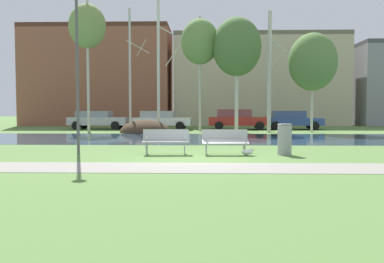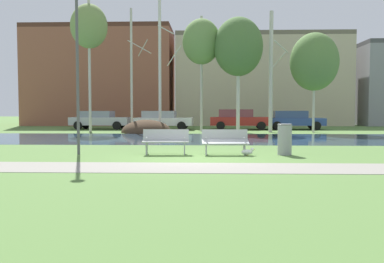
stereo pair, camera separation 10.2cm
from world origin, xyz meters
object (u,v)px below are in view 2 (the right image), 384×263
at_px(trash_bin, 285,139).
at_px(parked_sedan_second_white, 163,120).
at_px(bench_left, 166,141).
at_px(parked_van_nearest_silver, 100,119).
at_px(parked_wagon_fourth_blue, 293,120).
at_px(seagull, 248,152).
at_px(streetlamp, 77,36).
at_px(bench_right, 225,141).
at_px(parked_hatch_third_red, 239,119).

relative_size(trash_bin, parked_sedan_second_white, 0.24).
relative_size(bench_left, parked_van_nearest_silver, 0.35).
xyz_separation_m(parked_sedan_second_white, parked_wagon_fourth_blue, (10.02, 0.45, 0.00)).
relative_size(seagull, streetlamp, 0.08).
bearing_deg(streetlamp, bench_right, 0.89).
relative_size(trash_bin, seagull, 2.25).
relative_size(bench_left, parked_wagon_fourth_blue, 0.36).
bearing_deg(parked_van_nearest_silver, parked_sedan_second_white, -4.15).
height_order(bench_right, parked_wagon_fourth_blue, parked_wagon_fourth_blue).
bearing_deg(parked_sedan_second_white, parked_van_nearest_silver, 175.85).
relative_size(trash_bin, parked_hatch_third_red, 0.23).
relative_size(parked_van_nearest_silver, parked_sedan_second_white, 1.04).
bearing_deg(parked_sedan_second_white, bench_left, -83.54).
distance_m(seagull, streetlamp, 7.06).
height_order(streetlamp, parked_sedan_second_white, streetlamp).
distance_m(bench_right, streetlamp, 6.24).
bearing_deg(parked_sedan_second_white, bench_right, -76.94).
bearing_deg(bench_left, trash_bin, 0.53).
distance_m(bench_left, bench_right, 2.06).
bearing_deg(trash_bin, seagull, -167.33).
height_order(bench_right, seagull, bench_right).
xyz_separation_m(streetlamp, parked_van_nearest_silver, (-3.87, 17.76, -3.32)).
height_order(trash_bin, parked_van_nearest_silver, parked_van_nearest_silver).
xyz_separation_m(bench_right, parked_wagon_fourth_blue, (6.00, 17.78, 0.28)).
bearing_deg(trash_bin, streetlamp, -179.06).
relative_size(bench_right, parked_hatch_third_red, 0.35).
distance_m(bench_right, parked_sedan_second_white, 17.79).
relative_size(bench_left, trash_bin, 1.52).
distance_m(bench_left, parked_hatch_third_red, 18.02).
height_order(trash_bin, seagull, trash_bin).
bearing_deg(parked_hatch_third_red, parked_van_nearest_silver, 179.49).
distance_m(parked_hatch_third_red, parked_wagon_fourth_blue, 4.17).
bearing_deg(parked_hatch_third_red, seagull, -93.46).
xyz_separation_m(bench_right, seagull, (0.76, -0.25, -0.34)).
bearing_deg(bench_left, bench_right, 0.00).
bearing_deg(seagull, parked_hatch_third_red, 86.54).
distance_m(streetlamp, parked_sedan_second_white, 17.75).
relative_size(bench_left, seagull, 3.40).
bearing_deg(bench_right, bench_left, 180.00).
bearing_deg(parked_wagon_fourth_blue, streetlamp, -121.86).
relative_size(seagull, parked_hatch_third_red, 0.10).
bearing_deg(bench_right, streetlamp, -179.11).
distance_m(streetlamp, parked_hatch_third_red, 19.26).
height_order(streetlamp, parked_van_nearest_silver, streetlamp).
distance_m(bench_left, parked_wagon_fourth_blue, 19.52).
height_order(streetlamp, parked_wagon_fourth_blue, streetlamp).
height_order(streetlamp, parked_hatch_third_red, streetlamp).
xyz_separation_m(trash_bin, seagull, (-1.29, -0.29, -0.42)).
bearing_deg(seagull, trash_bin, 12.67).
relative_size(streetlamp, parked_van_nearest_silver, 1.34).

